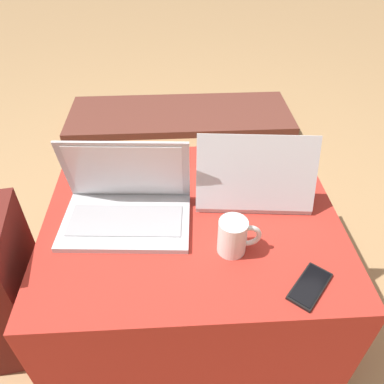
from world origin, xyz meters
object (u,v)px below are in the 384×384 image
(laptop_near, at_px, (126,204))
(coffee_mug, at_px, (234,236))
(laptop_far, at_px, (252,183))
(cell_phone, at_px, (310,286))
(backpack, at_px, (1,288))

(laptop_near, bearing_deg, coffee_mug, -22.61)
(laptop_far, xyz_separation_m, coffee_mug, (-0.09, -0.22, 0.00))
(laptop_near, distance_m, cell_phone, 0.54)
(laptop_near, height_order, coffee_mug, laptop_near)
(laptop_far, bearing_deg, cell_phone, 108.48)
(laptop_far, relative_size, backpack, 0.65)
(cell_phone, bearing_deg, coffee_mug, 4.01)
(laptop_far, distance_m, cell_phone, 0.37)
(backpack, distance_m, coffee_mug, 0.72)
(backpack, height_order, coffee_mug, backpack)
(laptop_near, relative_size, coffee_mug, 3.28)
(cell_phone, relative_size, coffee_mug, 1.23)
(laptop_near, distance_m, laptop_far, 0.39)
(coffee_mug, bearing_deg, backpack, 176.81)
(laptop_far, bearing_deg, backpack, 18.80)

